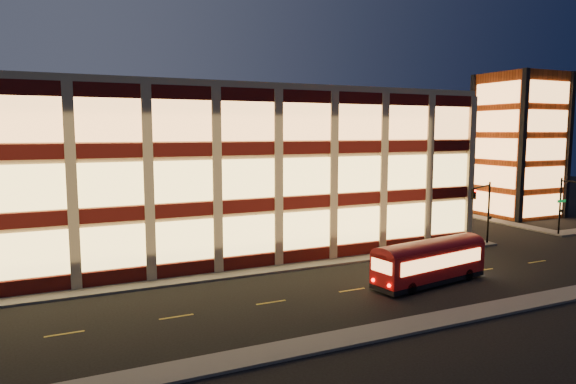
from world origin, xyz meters
TOP-DOWN VIEW (x-y plane):
  - ground at (0.00, 0.00)m, footprint 200.00×200.00m
  - sidewalk_office_south at (-3.00, 1.00)m, footprint 54.00×2.00m
  - sidewalk_office_east at (23.00, 17.00)m, footprint 2.00×30.00m
  - sidewalk_tower_west at (34.00, 17.00)m, footprint 2.00×30.00m
  - sidewalk_near at (0.00, -13.00)m, footprint 100.00×2.00m
  - office_building at (-2.91, 16.91)m, footprint 50.45×30.45m
  - stair_tower at (39.95, 11.95)m, footprint 8.60×8.60m
  - traffic_signal_far at (22.21, 0.24)m, footprint 3.79×1.87m
  - traffic_signal_right at (33.50, -0.62)m, footprint 1.20×4.37m
  - trolley_bus at (9.80, -7.00)m, footprint 9.55×3.72m

SIDE VIEW (x-z plane):
  - ground at x=0.00m, z-range 0.00..0.00m
  - sidewalk_office_south at x=-3.00m, z-range 0.00..0.15m
  - sidewalk_office_east at x=23.00m, z-range 0.00..0.15m
  - sidewalk_tower_west at x=34.00m, z-range 0.00..0.15m
  - sidewalk_near at x=0.00m, z-range 0.00..0.15m
  - trolley_bus at x=9.80m, z-range 0.17..3.32m
  - traffic_signal_right at x=33.50m, z-range 1.10..7.10m
  - traffic_signal_far at x=22.21m, z-range 1.11..7.11m
  - office_building at x=-2.91m, z-range 0.00..14.50m
  - stair_tower at x=39.95m, z-range -0.01..17.99m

